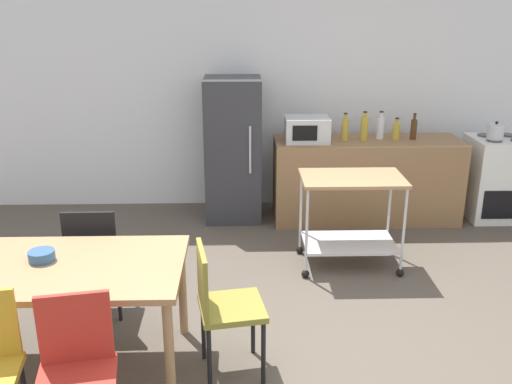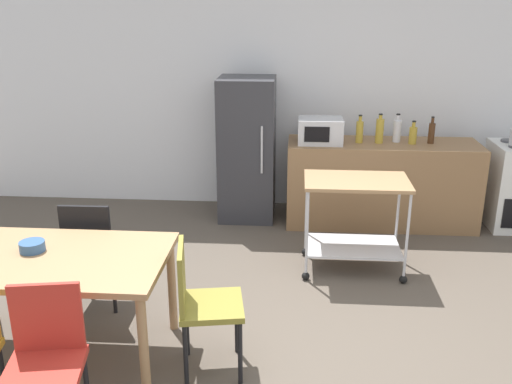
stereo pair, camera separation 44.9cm
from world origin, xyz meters
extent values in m
plane|color=brown|center=(0.00, 0.00, 0.00)|extent=(12.00, 12.00, 0.00)
cube|color=white|center=(0.00, 3.20, 1.45)|extent=(8.40, 0.12, 2.90)
cube|color=olive|center=(0.90, 2.60, 0.45)|extent=(2.00, 0.64, 0.90)
cube|color=#A37A51|center=(-1.58, -0.03, 0.73)|extent=(1.50, 0.90, 0.04)
cylinder|color=#A37A51|center=(-0.89, -0.42, 0.35)|extent=(0.06, 0.06, 0.71)
cylinder|color=#A37A51|center=(-0.89, 0.36, 0.35)|extent=(0.06, 0.06, 0.71)
cylinder|color=black|center=(-1.68, -0.60, 0.23)|extent=(0.03, 0.03, 0.45)
cube|color=olive|center=(-0.53, -0.10, 0.47)|extent=(0.46, 0.46, 0.04)
cube|color=olive|center=(-0.71, -0.13, 0.69)|extent=(0.09, 0.38, 0.40)
cylinder|color=black|center=(-0.33, -0.24, 0.23)|extent=(0.03, 0.03, 0.45)
cylinder|color=black|center=(-0.39, 0.10, 0.23)|extent=(0.03, 0.03, 0.45)
cylinder|color=black|center=(-0.67, -0.30, 0.23)|extent=(0.03, 0.03, 0.45)
cylinder|color=black|center=(-0.73, 0.04, 0.23)|extent=(0.03, 0.03, 0.45)
cube|color=black|center=(-1.57, 0.71, 0.47)|extent=(0.41, 0.41, 0.04)
cube|color=black|center=(-1.56, 0.53, 0.69)|extent=(0.38, 0.03, 0.40)
cylinder|color=black|center=(-1.40, 0.88, 0.23)|extent=(0.03, 0.03, 0.45)
cylinder|color=black|center=(-1.74, 0.88, 0.23)|extent=(0.03, 0.03, 0.45)
cylinder|color=black|center=(-1.40, 0.54, 0.23)|extent=(0.03, 0.03, 0.45)
cylinder|color=black|center=(-1.74, 0.54, 0.23)|extent=(0.03, 0.03, 0.45)
cube|color=#B72D23|center=(-1.31, -0.83, 0.47)|extent=(0.46, 0.46, 0.04)
cube|color=#B72D23|center=(-1.34, -0.65, 0.69)|extent=(0.38, 0.10, 0.40)
cylinder|color=#47474C|center=(2.22, 2.74, 0.91)|extent=(0.16, 0.16, 0.02)
cube|color=#333338|center=(-0.55, 2.70, 0.78)|extent=(0.60, 0.60, 1.55)
cylinder|color=silver|center=(-0.37, 2.39, 0.85)|extent=(0.02, 0.02, 0.50)
cube|color=#A37A51|center=(0.51, 1.45, 0.83)|extent=(0.90, 0.56, 0.03)
cube|color=silver|center=(0.51, 1.45, 0.22)|extent=(0.83, 0.52, 0.02)
cylinder|color=silver|center=(0.09, 1.20, 0.45)|extent=(0.02, 0.02, 0.76)
sphere|color=black|center=(0.09, 1.20, 0.04)|extent=(0.07, 0.07, 0.07)
cylinder|color=silver|center=(0.93, 1.20, 0.45)|extent=(0.02, 0.02, 0.76)
sphere|color=black|center=(0.93, 1.20, 0.04)|extent=(0.07, 0.07, 0.07)
cylinder|color=silver|center=(0.09, 1.70, 0.45)|extent=(0.02, 0.02, 0.76)
sphere|color=black|center=(0.09, 1.70, 0.04)|extent=(0.07, 0.07, 0.07)
cylinder|color=silver|center=(0.93, 1.70, 0.45)|extent=(0.02, 0.02, 0.76)
sphere|color=black|center=(0.93, 1.70, 0.04)|extent=(0.07, 0.07, 0.07)
cube|color=silver|center=(0.23, 2.54, 1.03)|extent=(0.46, 0.34, 0.26)
cube|color=black|center=(0.19, 2.37, 1.03)|extent=(0.25, 0.01, 0.16)
cylinder|color=gold|center=(0.64, 2.59, 1.01)|extent=(0.08, 0.08, 0.22)
cylinder|color=gold|center=(0.64, 2.59, 1.15)|extent=(0.03, 0.03, 0.06)
cylinder|color=black|center=(0.64, 2.59, 1.19)|extent=(0.04, 0.04, 0.01)
cylinder|color=gold|center=(0.85, 2.59, 1.03)|extent=(0.08, 0.08, 0.25)
cylinder|color=gold|center=(0.85, 2.59, 1.17)|extent=(0.04, 0.04, 0.04)
cylinder|color=black|center=(0.85, 2.59, 1.20)|extent=(0.04, 0.04, 0.01)
cylinder|color=silver|center=(1.04, 2.65, 1.01)|extent=(0.08, 0.08, 0.23)
cylinder|color=silver|center=(1.04, 2.65, 1.16)|extent=(0.04, 0.04, 0.06)
cylinder|color=black|center=(1.04, 2.65, 1.19)|extent=(0.04, 0.04, 0.01)
cylinder|color=gold|center=(1.19, 2.58, 0.99)|extent=(0.08, 0.08, 0.18)
cylinder|color=gold|center=(1.19, 2.58, 1.10)|extent=(0.04, 0.04, 0.05)
cylinder|color=black|center=(1.19, 2.58, 1.14)|extent=(0.04, 0.04, 0.01)
cylinder|color=#4C2D19|center=(1.38, 2.61, 1.01)|extent=(0.07, 0.07, 0.21)
cylinder|color=#4C2D19|center=(1.38, 2.61, 1.14)|extent=(0.03, 0.03, 0.06)
cylinder|color=black|center=(1.38, 2.61, 1.18)|extent=(0.03, 0.03, 0.01)
cylinder|color=#33598C|center=(-1.73, 0.04, 0.78)|extent=(0.16, 0.16, 0.07)
camera|label=1|loc=(-0.46, -3.24, 2.32)|focal=39.52mm
camera|label=2|loc=(-0.01, -3.23, 2.32)|focal=39.52mm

